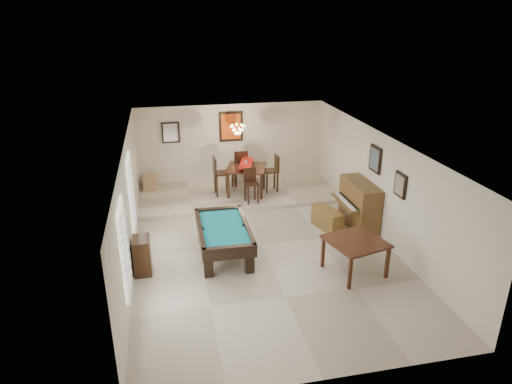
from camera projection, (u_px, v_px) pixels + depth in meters
name	position (u px, v px, depth m)	size (l,w,h in m)	color
ground_plane	(261.00, 245.00, 11.14)	(6.00, 9.00, 0.02)	beige
wall_back	(231.00, 144.00, 14.75)	(6.00, 0.04, 2.60)	silver
wall_front	(329.00, 310.00, 6.56)	(6.00, 0.04, 2.60)	silver
wall_left	(129.00, 206.00, 10.08)	(0.04, 9.00, 2.60)	silver
wall_right	(380.00, 186.00, 11.23)	(0.04, 9.00, 2.60)	silver
ceiling	(262.00, 141.00, 10.18)	(6.00, 9.00, 0.04)	white
dining_step	(238.00, 194.00, 14.07)	(6.00, 2.50, 0.12)	beige
window_left_front	(124.00, 249.00, 8.05)	(0.06, 1.00, 1.70)	white
window_left_rear	(131.00, 192.00, 10.60)	(0.06, 1.00, 1.70)	white
pool_table	(224.00, 241.00, 10.54)	(1.16, 2.14, 0.71)	black
square_table	(355.00, 256.00, 9.83)	(1.12, 1.12, 0.77)	#34190D
upright_piano	(354.00, 206.00, 11.79)	(0.84, 1.50, 1.25)	brown
piano_bench	(328.00, 219.00, 11.86)	(0.38, 0.98, 0.54)	brown
apothecary_chest	(142.00, 255.00, 9.82)	(0.36, 0.54, 0.82)	black
dining_table	(246.00, 178.00, 13.85)	(1.14, 1.14, 0.94)	black
flower_vase	(246.00, 160.00, 13.64)	(0.13, 0.13, 0.23)	#B9290F
dining_chair_south	(252.00, 186.00, 13.13)	(0.37, 0.37, 1.01)	black
dining_chair_north	(241.00, 167.00, 14.46)	(0.43, 0.43, 1.16)	black
dining_chair_west	(221.00, 176.00, 13.65)	(0.44, 0.44, 1.18)	black
dining_chair_east	(271.00, 174.00, 13.94)	(0.42, 0.42, 1.13)	black
corner_bench	(150.00, 182.00, 14.23)	(0.39, 0.48, 0.44)	tan
chandelier	(238.00, 126.00, 13.24)	(0.44, 0.44, 0.60)	#FFE5B2
back_painting	(231.00, 126.00, 14.49)	(0.75, 0.06, 0.95)	#D84C14
back_mirror	(171.00, 132.00, 14.17)	(0.55, 0.06, 0.65)	white
right_picture_upper	(375.00, 159.00, 11.28)	(0.06, 0.55, 0.65)	slate
right_picture_lower	(400.00, 185.00, 10.17)	(0.06, 0.45, 0.55)	gray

